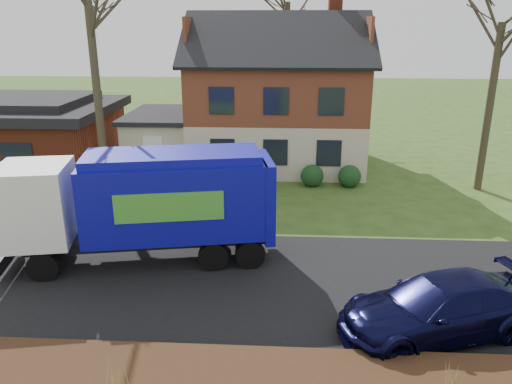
{
  "coord_description": "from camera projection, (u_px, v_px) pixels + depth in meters",
  "views": [
    {
      "loc": [
        2.41,
        -13.49,
        7.53
      ],
      "look_at": [
        1.49,
        2.5,
        2.07
      ],
      "focal_mm": 35.0,
      "sensor_mm": 36.0,
      "label": 1
    }
  ],
  "objects": [
    {
      "name": "ground",
      "position": [
        203.0,
        281.0,
        15.31
      ],
      "size": [
        120.0,
        120.0,
        0.0
      ],
      "primitive_type": "plane",
      "color": "#304717",
      "rests_on": "ground"
    },
    {
      "name": "road",
      "position": [
        203.0,
        281.0,
        15.3
      ],
      "size": [
        80.0,
        7.0,
        0.02
      ],
      "primitive_type": "cube",
      "color": "black",
      "rests_on": "ground"
    },
    {
      "name": "main_house",
      "position": [
        268.0,
        90.0,
        27.07
      ],
      "size": [
        12.95,
        8.95,
        9.26
      ],
      "color": "beige",
      "rests_on": "ground"
    },
    {
      "name": "ranch_house",
      "position": [
        24.0,
        131.0,
        27.66
      ],
      "size": [
        9.8,
        8.2,
        3.7
      ],
      "color": "maroon",
      "rests_on": "ground"
    },
    {
      "name": "garbage_truck",
      "position": [
        146.0,
        200.0,
        15.97
      ],
      "size": [
        8.87,
        3.87,
        3.68
      ],
      "rotation": [
        0.0,
        0.0,
        0.19
      ],
      "color": "black",
      "rests_on": "ground"
    },
    {
      "name": "silver_sedan",
      "position": [
        57.0,
        199.0,
        20.19
      ],
      "size": [
        4.88,
        2.65,
        1.53
      ],
      "primitive_type": "imported",
      "rotation": [
        0.0,
        0.0,
        1.81
      ],
      "color": "#A6AAAE",
      "rests_on": "ground"
    },
    {
      "name": "navy_wagon",
      "position": [
        439.0,
        307.0,
        12.51
      ],
      "size": [
        5.58,
        3.62,
        1.5
      ],
      "primitive_type": "imported",
      "rotation": [
        0.0,
        0.0,
        -1.25
      ],
      "color": "black",
      "rests_on": "ground"
    },
    {
      "name": "grass_clump_mid",
      "position": [
        117.0,
        380.0,
        9.89
      ],
      "size": [
        0.35,
        0.29,
        0.98
      ],
      "color": "#AD864C",
      "rests_on": "mulch_verge"
    },
    {
      "name": "grass_clump_east",
      "position": [
        453.0,
        378.0,
        10.13
      ],
      "size": [
        0.31,
        0.25,
        0.77
      ],
      "color": "olive",
      "rests_on": "mulch_verge"
    }
  ]
}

